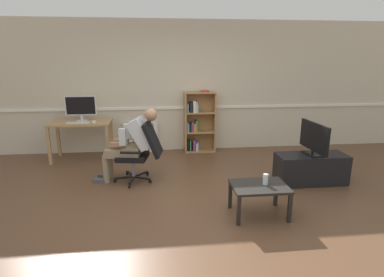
{
  "coord_description": "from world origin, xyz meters",
  "views": [
    {
      "loc": [
        -0.36,
        -3.84,
        1.94
      ],
      "look_at": [
        0.15,
        0.85,
        0.7
      ],
      "focal_mm": 28.69,
      "sensor_mm": 36.0,
      "label": 1
    }
  ],
  "objects_px": {
    "person_seated": "(131,143)",
    "tv_screen": "(314,138)",
    "radiator": "(141,137)",
    "office_chair": "(142,150)",
    "coffee_table": "(259,189)",
    "bookshelf": "(198,123)",
    "keyboard": "(78,123)",
    "tv_stand": "(311,169)",
    "drinking_glass": "(266,179)",
    "computer_mouse": "(94,122)",
    "imac_monitor": "(81,106)",
    "computer_desk": "(81,127)"
  },
  "relations": [
    {
      "from": "imac_monitor",
      "to": "drinking_glass",
      "type": "distance_m",
      "value": 3.87
    },
    {
      "from": "office_chair",
      "to": "coffee_table",
      "type": "xyz_separation_m",
      "value": [
        1.51,
        -1.29,
        -0.18
      ]
    },
    {
      "from": "office_chair",
      "to": "computer_desk",
      "type": "bearing_deg",
      "value": -126.59
    },
    {
      "from": "radiator",
      "to": "tv_screen",
      "type": "bearing_deg",
      "value": -35.95
    },
    {
      "from": "computer_mouse",
      "to": "coffee_table",
      "type": "relative_size",
      "value": 0.14
    },
    {
      "from": "office_chair",
      "to": "bookshelf",
      "type": "bearing_deg",
      "value": 154.03
    },
    {
      "from": "keyboard",
      "to": "radiator",
      "type": "xyz_separation_m",
      "value": [
        1.12,
        0.53,
        -0.46
      ]
    },
    {
      "from": "imac_monitor",
      "to": "tv_stand",
      "type": "height_order",
      "value": "imac_monitor"
    },
    {
      "from": "keyboard",
      "to": "drinking_glass",
      "type": "xyz_separation_m",
      "value": [
        2.82,
        -2.4,
        -0.29
      ]
    },
    {
      "from": "keyboard",
      "to": "person_seated",
      "type": "xyz_separation_m",
      "value": [
        1.06,
        -1.1,
        -0.12
      ]
    },
    {
      "from": "tv_stand",
      "to": "tv_screen",
      "type": "height_order",
      "value": "tv_screen"
    },
    {
      "from": "drinking_glass",
      "to": "coffee_table",
      "type": "bearing_deg",
      "value": -167.89
    },
    {
      "from": "coffee_table",
      "to": "radiator",
      "type": "bearing_deg",
      "value": 118.84
    },
    {
      "from": "tv_screen",
      "to": "imac_monitor",
      "type": "bearing_deg",
      "value": 63.28
    },
    {
      "from": "person_seated",
      "to": "tv_screen",
      "type": "relative_size",
      "value": 1.57
    },
    {
      "from": "bookshelf",
      "to": "radiator",
      "type": "xyz_separation_m",
      "value": [
        -1.21,
        0.1,
        -0.31
      ]
    },
    {
      "from": "person_seated",
      "to": "imac_monitor",
      "type": "bearing_deg",
      "value": -132.18
    },
    {
      "from": "keyboard",
      "to": "tv_stand",
      "type": "bearing_deg",
      "value": -20.87
    },
    {
      "from": "tv_screen",
      "to": "drinking_glass",
      "type": "relative_size",
      "value": 5.57
    },
    {
      "from": "computer_desk",
      "to": "bookshelf",
      "type": "distance_m",
      "value": 2.34
    },
    {
      "from": "computer_desk",
      "to": "person_seated",
      "type": "bearing_deg",
      "value": -49.39
    },
    {
      "from": "tv_stand",
      "to": "tv_screen",
      "type": "relative_size",
      "value": 1.44
    },
    {
      "from": "office_chair",
      "to": "person_seated",
      "type": "bearing_deg",
      "value": -90.0
    },
    {
      "from": "office_chair",
      "to": "tv_stand",
      "type": "xyz_separation_m",
      "value": [
        2.67,
        -0.36,
        -0.29
      ]
    },
    {
      "from": "tv_stand",
      "to": "coffee_table",
      "type": "height_order",
      "value": "tv_stand"
    },
    {
      "from": "keyboard",
      "to": "radiator",
      "type": "distance_m",
      "value": 1.32
    },
    {
      "from": "imac_monitor",
      "to": "tv_stand",
      "type": "xyz_separation_m",
      "value": [
        3.88,
        -1.7,
        -0.8
      ]
    },
    {
      "from": "computer_mouse",
      "to": "tv_stand",
      "type": "bearing_deg",
      "value": -22.64
    },
    {
      "from": "keyboard",
      "to": "office_chair",
      "type": "bearing_deg",
      "value": -42.45
    },
    {
      "from": "imac_monitor",
      "to": "computer_mouse",
      "type": "height_order",
      "value": "imac_monitor"
    },
    {
      "from": "computer_mouse",
      "to": "office_chair",
      "type": "height_order",
      "value": "office_chair"
    },
    {
      "from": "office_chair",
      "to": "drinking_glass",
      "type": "relative_size",
      "value": 7.15
    },
    {
      "from": "radiator",
      "to": "tv_screen",
      "type": "height_order",
      "value": "tv_screen"
    },
    {
      "from": "keyboard",
      "to": "drinking_glass",
      "type": "height_order",
      "value": "keyboard"
    },
    {
      "from": "computer_mouse",
      "to": "tv_stand",
      "type": "height_order",
      "value": "computer_mouse"
    },
    {
      "from": "bookshelf",
      "to": "drinking_glass",
      "type": "distance_m",
      "value": 2.88
    },
    {
      "from": "computer_desk",
      "to": "keyboard",
      "type": "height_order",
      "value": "keyboard"
    },
    {
      "from": "keyboard",
      "to": "coffee_table",
      "type": "bearing_deg",
      "value": -41.38
    },
    {
      "from": "computer_desk",
      "to": "tv_screen",
      "type": "xyz_separation_m",
      "value": [
        3.9,
        -1.63,
        0.1
      ]
    },
    {
      "from": "radiator",
      "to": "tv_screen",
      "type": "relative_size",
      "value": 0.94
    },
    {
      "from": "office_chair",
      "to": "tv_screen",
      "type": "distance_m",
      "value": 2.71
    },
    {
      "from": "radiator",
      "to": "drinking_glass",
      "type": "bearing_deg",
      "value": -59.84
    },
    {
      "from": "bookshelf",
      "to": "office_chair",
      "type": "relative_size",
      "value": 1.32
    },
    {
      "from": "radiator",
      "to": "drinking_glass",
      "type": "xyz_separation_m",
      "value": [
        1.7,
        -2.93,
        0.16
      ]
    },
    {
      "from": "person_seated",
      "to": "drinking_glass",
      "type": "height_order",
      "value": "person_seated"
    },
    {
      "from": "computer_mouse",
      "to": "tv_stand",
      "type": "distance_m",
      "value": 3.95
    },
    {
      "from": "bookshelf",
      "to": "coffee_table",
      "type": "height_order",
      "value": "bookshelf"
    },
    {
      "from": "imac_monitor",
      "to": "keyboard",
      "type": "bearing_deg",
      "value": -94.82
    },
    {
      "from": "bookshelf",
      "to": "radiator",
      "type": "distance_m",
      "value": 1.25
    },
    {
      "from": "keyboard",
      "to": "computer_mouse",
      "type": "distance_m",
      "value": 0.29
    }
  ]
}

